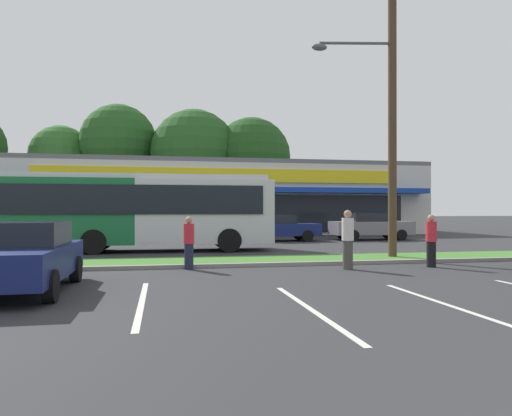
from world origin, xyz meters
TOP-DOWN VIEW (x-y plane):
  - grass_median at (0.00, 14.00)m, footprint 56.00×2.20m
  - curb_lip at (0.00, 12.78)m, footprint 56.00×0.24m
  - parking_stripe_0 at (-4.67, 7.58)m, footprint 0.12×4.80m
  - parking_stripe_1 at (-1.68, 6.28)m, footprint 0.12×4.80m
  - parking_stripe_2 at (0.94, 6.18)m, footprint 0.12×4.80m
  - storefront_building at (-0.17, 35.29)m, footprint 30.45×11.94m
  - tree_left at (-13.62, 45.65)m, footprint 5.74×5.74m
  - tree_mid_left at (-8.30, 44.50)m, footprint 7.06×7.06m
  - tree_mid at (-1.39, 42.80)m, footprint 8.08×8.08m
  - tree_mid_right at (3.93, 42.24)m, footprint 7.25×7.25m
  - utility_pole at (3.62, 13.92)m, footprint 3.12×2.39m
  - city_bus at (-5.97, 19.09)m, footprint 12.80×2.82m
  - bus_stop_bench at (-7.58, 11.88)m, footprint 1.60×0.45m
  - car_0 at (7.75, 24.50)m, footprint 4.72×1.93m
  - car_2 at (2.22, 24.52)m, footprint 4.39×1.99m
  - car_3 at (-7.21, 9.21)m, footprint 1.92×4.36m
  - pedestrian_near_bench at (-3.50, 12.50)m, footprint 0.32×0.32m
  - pedestrian_by_pole at (3.89, 11.62)m, footprint 0.33×0.33m
  - pedestrian_mid at (1.15, 11.62)m, footprint 0.36×0.36m

SIDE VIEW (x-z plane):
  - parking_stripe_0 at x=-4.67m, z-range 0.00..0.01m
  - parking_stripe_1 at x=-1.68m, z-range 0.00..0.01m
  - parking_stripe_2 at x=0.94m, z-range 0.00..0.01m
  - grass_median at x=0.00m, z-range 0.00..0.12m
  - curb_lip at x=0.00m, z-range 0.00..0.12m
  - bus_stop_bench at x=-7.58m, z-range 0.03..0.98m
  - car_2 at x=2.22m, z-range 0.03..1.49m
  - car_3 at x=-7.21m, z-range 0.02..1.52m
  - pedestrian_near_bench at x=-3.50m, z-range 0.00..1.58m
  - car_0 at x=7.75m, z-range 0.03..1.58m
  - pedestrian_by_pole at x=3.89m, z-range 0.00..1.63m
  - pedestrian_mid at x=1.15m, z-range 0.00..1.77m
  - city_bus at x=-5.97m, z-range 0.14..3.39m
  - storefront_building at x=-0.17m, z-range 0.00..5.30m
  - utility_pole at x=3.62m, z-range 0.35..11.04m
  - tree_mid_right at x=3.93m, z-range 1.57..11.97m
  - tree_left at x=-13.62m, z-range 1.94..11.61m
  - tree_mid at x=-1.39m, z-range 1.48..12.55m
  - tree_mid_left at x=-8.30m, z-range 2.26..13.87m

